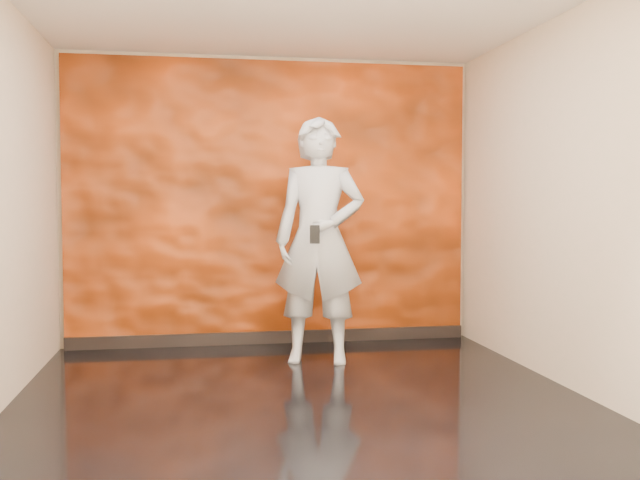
{
  "coord_description": "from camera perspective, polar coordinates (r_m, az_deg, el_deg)",
  "views": [
    {
      "loc": [
        -0.72,
        -4.99,
        1.38
      ],
      "look_at": [
        0.24,
        0.53,
        1.09
      ],
      "focal_mm": 40.0,
      "sensor_mm": 36.0,
      "label": 1
    }
  ],
  "objects": [
    {
      "name": "room",
      "position": [
        5.04,
        -1.65,
        3.22
      ],
      "size": [
        4.02,
        4.02,
        2.81
      ],
      "color": "black",
      "rests_on": "ground"
    },
    {
      "name": "feature_wall",
      "position": [
        6.98,
        -3.96,
        2.99
      ],
      "size": [
        3.9,
        0.06,
        2.75
      ],
      "primitive_type": "cube",
      "color": "#F75110",
      "rests_on": "ground"
    },
    {
      "name": "baseboard",
      "position": [
        7.07,
        -3.88,
        -7.77
      ],
      "size": [
        3.9,
        0.04,
        0.12
      ],
      "primitive_type": "cube",
      "color": "black",
      "rests_on": "ground"
    },
    {
      "name": "man",
      "position": [
        6.15,
        -0.05,
        -0.01
      ],
      "size": [
        0.88,
        0.69,
        2.12
      ],
      "primitive_type": "imported",
      "rotation": [
        0.0,
        0.0,
        -0.26
      ],
      "color": "#90959D",
      "rests_on": "ground"
    },
    {
      "name": "phone",
      "position": [
        5.81,
        -0.42,
        0.45
      ],
      "size": [
        0.08,
        0.03,
        0.15
      ],
      "primitive_type": "cube",
      "rotation": [
        0.0,
        0.0,
        -0.14
      ],
      "color": "black",
      "rests_on": "man"
    }
  ]
}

